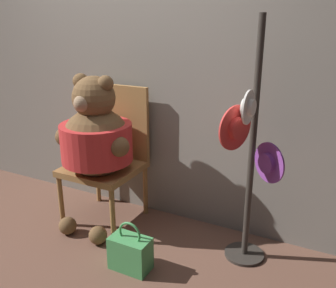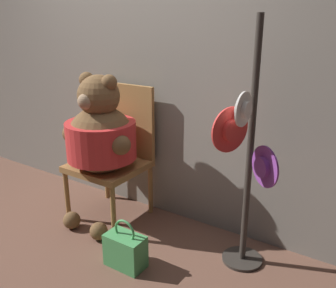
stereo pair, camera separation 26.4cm
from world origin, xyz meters
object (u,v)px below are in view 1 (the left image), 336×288
chair (110,151)px  handbag_on_ground (130,253)px  teddy_bear (96,138)px  hat_display_rack (250,160)px

chair → handbag_on_ground: (0.54, -0.56, -0.45)m
teddy_bear → handbag_on_ground: bearing=-35.2°
chair → hat_display_rack: size_ratio=0.67×
teddy_bear → hat_display_rack: size_ratio=0.75×
teddy_bear → hat_display_rack: (1.18, 0.05, 0.02)m
hat_display_rack → handbag_on_ground: hat_display_rack is taller
hat_display_rack → handbag_on_ground: bearing=-147.2°
hat_display_rack → handbag_on_ground: (-0.65, -0.42, -0.64)m
chair → handbag_on_ground: bearing=-45.9°
chair → hat_display_rack: (1.20, -0.14, 0.19)m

